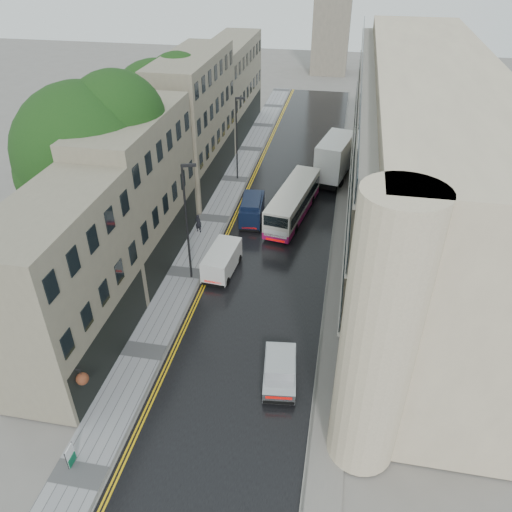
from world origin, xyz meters
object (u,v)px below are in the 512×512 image
(cream_bus, at_px, (272,215))
(lamp_post_near, at_px, (187,225))
(tree_near, at_px, (90,176))
(pedestrian, at_px, (198,223))
(lamp_post_far, at_px, (237,140))
(white_lorry, at_px, (320,163))
(navy_van, at_px, (240,217))
(silver_hatchback, at_px, (264,388))
(tree_far, at_px, (160,125))
(estate_sign, at_px, (70,456))
(white_van, at_px, (204,270))

(cream_bus, xyz_separation_m, lamp_post_near, (-4.64, -8.00, 3.12))
(tree_near, xyz_separation_m, cream_bus, (11.85, 6.74, -5.57))
(pedestrian, xyz_separation_m, lamp_post_far, (0.91, 10.93, 3.26))
(white_lorry, distance_m, navy_van, 11.73)
(tree_near, xyz_separation_m, silver_hatchback, (14.34, -11.20, -6.17))
(pedestrian, height_order, lamp_post_near, lamp_post_near)
(silver_hatchback, xyz_separation_m, navy_van, (-5.09, 17.55, 0.38))
(tree_far, bearing_deg, estate_sign, -79.14)
(pedestrian, distance_m, lamp_post_near, 7.37)
(silver_hatchback, relative_size, pedestrian, 2.54)
(silver_hatchback, height_order, lamp_post_near, lamp_post_near)
(tree_near, height_order, white_van, tree_near)
(navy_van, distance_m, estate_sign, 23.48)
(tree_near, distance_m, navy_van, 12.62)
(tree_far, relative_size, silver_hatchback, 3.08)
(silver_hatchback, xyz_separation_m, estate_sign, (-8.30, -5.70, -0.10))
(tree_near, xyz_separation_m, pedestrian, (5.95, 5.05, -6.03))
(white_lorry, relative_size, lamp_post_far, 1.03)
(pedestrian, bearing_deg, cream_bus, -149.92)
(white_lorry, xyz_separation_m, pedestrian, (-9.06, -11.45, -1.30))
(navy_van, xyz_separation_m, estate_sign, (-3.21, -23.25, -0.48))
(white_lorry, xyz_separation_m, white_van, (-6.72, -18.01, -1.23))
(tree_far, xyz_separation_m, white_van, (7.99, -14.51, -5.24))
(cream_bus, bearing_deg, white_lorry, 81.37)
(silver_hatchback, bearing_deg, estate_sign, -152.12)
(lamp_post_near, bearing_deg, pedestrian, 83.66)
(lamp_post_far, distance_m, estate_sign, 33.09)
(white_van, relative_size, estate_sign, 3.86)
(tree_near, height_order, lamp_post_near, tree_near)
(tree_near, relative_size, pedestrian, 8.74)
(tree_far, xyz_separation_m, cream_bus, (11.55, -6.26, -4.85))
(lamp_post_near, bearing_deg, estate_sign, -111.94)
(silver_hatchback, bearing_deg, white_lorry, 81.98)
(tree_far, distance_m, navy_van, 12.25)
(white_van, bearing_deg, cream_bus, 71.19)
(tree_near, distance_m, white_van, 10.32)
(lamp_post_far, height_order, estate_sign, lamp_post_far)
(cream_bus, height_order, lamp_post_far, lamp_post_far)
(tree_near, bearing_deg, pedestrian, 40.35)
(lamp_post_near, relative_size, lamp_post_far, 1.08)
(white_lorry, height_order, pedestrian, white_lorry)
(cream_bus, height_order, navy_van, cream_bus)
(white_lorry, distance_m, white_van, 19.26)
(tree_far, height_order, navy_van, tree_far)
(cream_bus, bearing_deg, tree_far, 160.85)
(tree_near, relative_size, lamp_post_far, 1.71)
(tree_far, distance_m, lamp_post_far, 7.49)
(tree_far, distance_m, cream_bus, 14.01)
(cream_bus, height_order, silver_hatchback, cream_bus)
(estate_sign, bearing_deg, lamp_post_near, 85.57)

